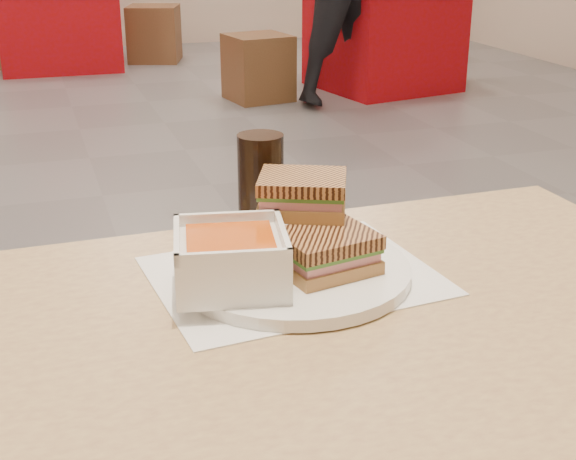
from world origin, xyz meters
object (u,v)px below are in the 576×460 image
object	(u,v)px
main_table	(255,433)
cola_glass	(261,183)
bg_chair_2l	(26,38)
bg_chair_2r	(154,34)
soup_bowl	(231,261)
plate	(294,271)
bg_table_1	(384,35)
panini_lower	(326,252)
bg_table_2	(57,16)
bg_chair_1l	(258,68)
bg_chair_1r	(433,54)

from	to	relation	value
main_table	cola_glass	world-z (taller)	cola_glass
bg_chair_2l	bg_chair_2r	bearing A→B (deg)	-5.82
soup_bowl	plate	bearing A→B (deg)	18.63
soup_bowl	bg_table_1	xyz separation A→B (m)	(2.25, 4.45, -0.42)
main_table	bg_chair_2r	size ratio (longest dim) A/B	2.33
plate	panini_lower	bearing A→B (deg)	-38.10
soup_bowl	bg_table_1	distance (m)	5.01
cola_glass	plate	bearing A→B (deg)	-93.08
bg_table_2	soup_bowl	bearing A→B (deg)	-90.97
bg_chair_1l	plate	bearing A→B (deg)	-105.60
main_table	panini_lower	distance (m)	0.23
main_table	bg_chair_1r	xyz separation A→B (m)	(2.71, 4.65, -0.43)
bg_table_1	bg_chair_2r	distance (m)	2.14
bg_table_2	cola_glass	bearing A→B (deg)	-90.06
panini_lower	bg_chair_2r	xyz separation A→B (m)	(0.76, 6.09, -0.56)
panini_lower	cola_glass	xyz separation A→B (m)	(-0.02, 0.20, 0.03)
bg_chair_1l	bg_chair_2l	bearing A→B (deg)	127.96
plate	soup_bowl	bearing A→B (deg)	-161.37
bg_table_1	bg_chair_1r	bearing A→B (deg)	10.81
main_table	soup_bowl	size ratio (longest dim) A/B	8.09
bg_table_1	plate	bearing A→B (deg)	-116.10
main_table	bg_table_2	bearing A→B (deg)	89.00
bg_table_1	panini_lower	bearing A→B (deg)	-115.63
bg_chair_1l	bg_chair_1r	world-z (taller)	bg_chair_1l
panini_lower	bg_table_2	world-z (taller)	panini_lower
bg_chair_2l	bg_chair_2r	world-z (taller)	bg_chair_2r
bg_table_2	bg_chair_2l	bearing A→B (deg)	153.01
panini_lower	bg_chair_2l	world-z (taller)	panini_lower
bg_table_1	bg_chair_2r	bearing A→B (deg)	129.85
plate	bg_chair_1r	size ratio (longest dim) A/B	0.65
panini_lower	bg_table_2	size ratio (longest dim) A/B	0.14
bg_table_2	bg_chair_1l	xyz separation A→B (m)	(1.19, -1.72, -0.19)
bg_chair_1r	bg_table_1	bearing A→B (deg)	-169.19
bg_chair_2r	main_table	bearing A→B (deg)	-98.14
main_table	bg_chair_2r	xyz separation A→B (m)	(0.89, 6.21, -0.41)
bg_table_2	bg_chair_1r	xyz separation A→B (m)	(2.60, -1.53, -0.20)
panini_lower	bg_table_1	xyz separation A→B (m)	(2.13, 4.45, -0.42)
bg_table_2	bg_chair_1r	world-z (taller)	bg_table_2
panini_lower	bg_chair_1l	xyz separation A→B (m)	(1.17, 4.34, -0.58)
cola_glass	bg_chair_1l	distance (m)	4.35
panini_lower	soup_bowl	bearing A→B (deg)	-178.30
bg_chair_2r	soup_bowl	bearing A→B (deg)	-98.24
bg_chair_1r	bg_chair_1l	bearing A→B (deg)	-172.21
bg_chair_2l	bg_table_1	bearing A→B (deg)	-35.96
soup_bowl	bg_table_2	distance (m)	6.08
main_table	cola_glass	size ratio (longest dim) A/B	8.69
bg_table_1	soup_bowl	bearing A→B (deg)	-116.85
bg_table_1	bg_chair_2r	size ratio (longest dim) A/B	1.92
cola_glass	bg_chair_1l	bearing A→B (deg)	73.91
panini_lower	bg_table_1	world-z (taller)	panini_lower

